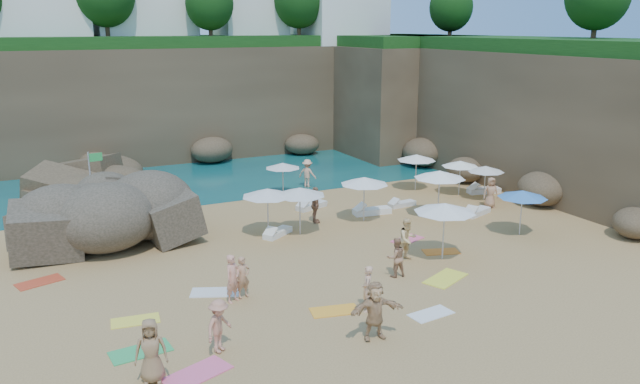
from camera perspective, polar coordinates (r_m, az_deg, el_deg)
name	(u,v)px	position (r m, az deg, el deg)	size (l,w,h in m)	color
ground	(309,260)	(26.27, -1.04, -6.24)	(120.00, 120.00, 0.00)	tan
seawater	(157,143)	(54.06, -14.70, 4.35)	(120.00, 120.00, 0.00)	#0C4751
cliff_back	(193,100)	(49.10, -11.49, 8.23)	(44.00, 8.00, 8.00)	brown
cliff_right	(523,114)	(42.47, 18.05, 6.79)	(8.00, 30.00, 8.00)	brown
cliff_corner	(395,97)	(50.59, 6.87, 8.61)	(10.00, 12.00, 8.00)	brown
rock_promontory	(14,199)	(39.37, -26.22, -0.58)	(12.00, 7.00, 2.00)	brown
clifftop_buildings	(198,2)	(49.84, -11.07, 16.69)	(28.48, 9.48, 7.00)	white
rock_outcrop	(91,236)	(31.11, -20.21, -3.77)	(7.88, 5.91, 3.15)	brown
flag_pole	(93,177)	(32.75, -20.06, 1.27)	(0.69, 0.14, 3.54)	silver
parasol_0	(267,193)	(28.71, -4.82, -0.05)	(2.41, 2.41, 2.28)	silver
parasol_1	(283,166)	(35.77, -3.43, 2.43)	(2.02, 2.02, 1.91)	silver
parasol_2	(486,169)	(35.96, 14.92, 2.06)	(2.06, 2.06, 1.94)	silver
parasol_4	(416,157)	(37.27, 8.82, 3.14)	(2.28, 2.28, 2.16)	silver
parasol_5	(364,181)	(30.89, 4.08, 1.03)	(2.40, 2.40, 2.27)	silver
parasol_7	(460,164)	(36.67, 12.72, 2.54)	(2.12, 2.12, 2.01)	silver
parasol_8	(440,175)	(31.95, 10.89, 1.58)	(2.60, 2.60, 2.46)	silver
parasol_9	(300,191)	(28.85, -1.85, 0.05)	(2.40, 2.40, 2.27)	silver
parasol_10	(523,194)	(30.29, 18.04, -0.19)	(2.27, 2.27, 2.14)	silver
parasol_11	(445,208)	(26.23, 11.35, -1.43)	(2.57, 2.57, 2.43)	silver
lounger_0	(278,233)	(29.27, -3.89, -3.75)	(1.68, 0.56, 0.26)	white
lounger_1	(372,211)	(32.59, 4.78, -1.76)	(1.98, 0.66, 0.31)	white
lounger_2	(402,204)	(34.16, 7.51, -1.10)	(1.59, 0.53, 0.25)	silver
lounger_3	(312,206)	(33.48, -0.77, -1.27)	(1.85, 0.62, 0.29)	silver
lounger_4	(484,190)	(37.81, 14.75, 0.14)	(1.92, 0.64, 0.30)	white
lounger_5	(477,212)	(33.38, 14.16, -1.79)	(1.80, 0.60, 0.28)	silver
towel_1	(197,374)	(18.61, -11.18, -15.98)	(1.90, 0.95, 0.03)	#EF5D87
towel_2	(335,311)	(21.82, 1.35, -10.80)	(1.65, 0.83, 0.03)	#FFA328
towel_3	(141,351)	(20.10, -16.08, -13.83)	(1.79, 0.89, 0.03)	green
towel_4	(135,321)	(22.02, -16.52, -11.21)	(1.56, 0.78, 0.03)	yellow
towel_5	(215,292)	(23.53, -9.57, -9.03)	(1.77, 0.88, 0.03)	silver
towel_7	(40,282)	(26.37, -24.25, -7.51)	(1.67, 0.84, 0.03)	#C03D22
towel_9	(407,240)	(28.93, 7.98, -4.33)	(1.60, 0.80, 0.03)	#F96186
towel_10	(441,252)	(27.67, 11.01, -5.37)	(1.54, 0.77, 0.03)	orange
towel_12	(445,278)	(24.89, 11.40, -7.75)	(1.94, 0.97, 0.03)	#EEED3E
towel_13	(431,314)	(21.92, 10.11, -10.92)	(1.54, 0.77, 0.03)	white
person_stand_0	(233,278)	(22.39, -7.99, -7.83)	(0.64, 0.42, 1.76)	tan
person_stand_1	(396,257)	(24.52, 6.95, -5.94)	(0.77, 0.60, 1.59)	#A57452
person_stand_2	(307,173)	(37.74, -1.16, 1.72)	(1.11, 0.46, 1.71)	#E9AA84
person_stand_3	(315,205)	(30.85, -0.43, -1.19)	(1.07, 0.45, 1.83)	#8A5E45
person_stand_4	(491,192)	(34.71, 15.34, -0.04)	(0.81, 0.44, 1.66)	tan
person_stand_5	(116,218)	(30.40, -18.15, -2.27)	(1.65, 0.47, 1.77)	tan
person_stand_6	(367,289)	(21.57, 4.34, -8.82)	(0.59, 0.39, 1.63)	tan
person_lie_0	(220,345)	(19.48, -9.13, -13.67)	(1.07, 1.66, 0.44)	tan
person_lie_2	(153,374)	(18.40, -15.04, -15.79)	(0.90, 1.85, 0.49)	olive
person_lie_3	(375,332)	(20.03, 5.01, -12.60)	(1.75, 1.88, 0.50)	tan
person_lie_4	(244,293)	(22.92, -7.00, -9.14)	(0.55, 1.52, 0.36)	tan
person_lie_5	(407,253)	(26.38, 7.95, -5.51)	(0.87, 1.79, 0.68)	#EDC786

